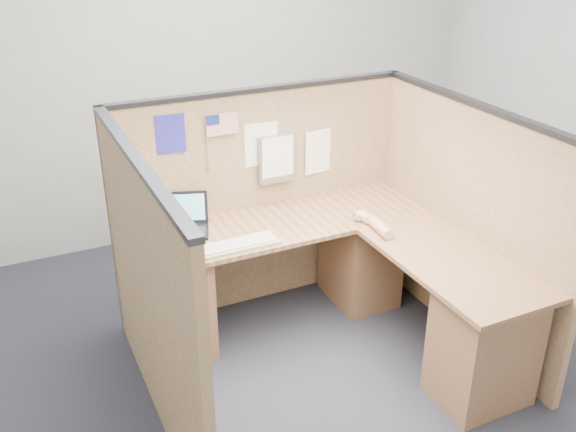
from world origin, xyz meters
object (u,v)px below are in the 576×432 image
keyboard (238,245)px  mouse (362,217)px  l_desk (336,290)px  laptop (181,222)px

keyboard → mouse: (0.85, 0.00, 0.01)m
l_desk → keyboard: (-0.57, 0.19, 0.35)m
keyboard → mouse: bearing=-0.3°
keyboard → mouse: 0.85m
l_desk → laptop: size_ratio=5.29×
keyboard → l_desk: bearing=-18.8°
l_desk → keyboard: keyboard is taller
l_desk → mouse: size_ratio=19.38×
laptop → l_desk: bearing=-16.0°
laptop → keyboard: (0.23, -0.37, -0.04)m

